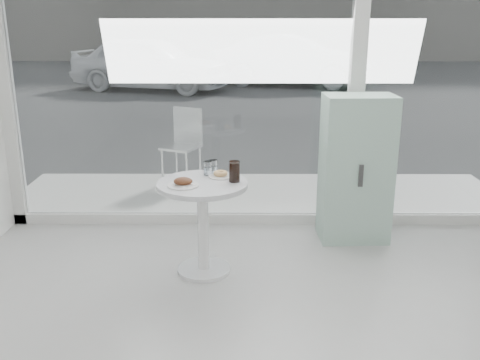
{
  "coord_description": "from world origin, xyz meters",
  "views": [
    {
      "loc": [
        -0.18,
        -2.12,
        2.01
      ],
      "look_at": [
        -0.2,
        1.7,
        0.85
      ],
      "focal_mm": 40.0,
      "sensor_mm": 36.0,
      "label": 1
    }
  ],
  "objects_px": {
    "plate_fritter": "(184,183)",
    "plate_donut": "(221,175)",
    "patio_chair": "(184,141)",
    "car_silver": "(293,61)",
    "car_white": "(150,63)",
    "water_tumbler_a": "(208,169)",
    "cola_glass": "(234,172)",
    "mint_cabinet": "(356,169)",
    "main_table": "(203,208)",
    "water_tumbler_b": "(213,168)"
  },
  "relations": [
    {
      "from": "plate_donut",
      "to": "water_tumbler_b",
      "type": "bearing_deg",
      "value": 122.76
    },
    {
      "from": "car_silver",
      "to": "plate_donut",
      "type": "distance_m",
      "value": 12.41
    },
    {
      "from": "main_table",
      "to": "plate_donut",
      "type": "bearing_deg",
      "value": 45.32
    },
    {
      "from": "mint_cabinet",
      "to": "water_tumbler_b",
      "type": "distance_m",
      "value": 1.38
    },
    {
      "from": "car_silver",
      "to": "water_tumbler_a",
      "type": "xyz_separation_m",
      "value": [
        -1.79,
        -12.23,
        0.06
      ]
    },
    {
      "from": "patio_chair",
      "to": "car_silver",
      "type": "xyz_separation_m",
      "value": [
        2.23,
        10.07,
        0.19
      ]
    },
    {
      "from": "patio_chair",
      "to": "water_tumbler_a",
      "type": "xyz_separation_m",
      "value": [
        0.44,
        -2.16,
        0.25
      ]
    },
    {
      "from": "car_white",
      "to": "plate_donut",
      "type": "relative_size",
      "value": 22.97
    },
    {
      "from": "plate_fritter",
      "to": "water_tumbler_a",
      "type": "relative_size",
      "value": 2.07
    },
    {
      "from": "plate_fritter",
      "to": "cola_glass",
      "type": "xyz_separation_m",
      "value": [
        0.39,
        0.12,
        0.05
      ]
    },
    {
      "from": "plate_donut",
      "to": "cola_glass",
      "type": "relative_size",
      "value": 1.18
    },
    {
      "from": "main_table",
      "to": "water_tumbler_b",
      "type": "xyz_separation_m",
      "value": [
        0.07,
        0.24,
        0.27
      ]
    },
    {
      "from": "plate_donut",
      "to": "plate_fritter",
      "type": "bearing_deg",
      "value": -138.18
    },
    {
      "from": "main_table",
      "to": "plate_donut",
      "type": "relative_size",
      "value": 3.91
    },
    {
      "from": "mint_cabinet",
      "to": "water_tumbler_b",
      "type": "height_order",
      "value": "mint_cabinet"
    },
    {
      "from": "car_white",
      "to": "plate_fritter",
      "type": "height_order",
      "value": "car_white"
    },
    {
      "from": "main_table",
      "to": "cola_glass",
      "type": "distance_m",
      "value": 0.39
    },
    {
      "from": "car_white",
      "to": "car_silver",
      "type": "height_order",
      "value": "car_white"
    },
    {
      "from": "car_silver",
      "to": "water_tumbler_a",
      "type": "bearing_deg",
      "value": -172.95
    },
    {
      "from": "cola_glass",
      "to": "main_table",
      "type": "bearing_deg",
      "value": -176.05
    },
    {
      "from": "plate_donut",
      "to": "car_white",
      "type": "bearing_deg",
      "value": 102.21
    },
    {
      "from": "patio_chair",
      "to": "car_silver",
      "type": "bearing_deg",
      "value": 101.33
    },
    {
      "from": "plate_fritter",
      "to": "plate_donut",
      "type": "height_order",
      "value": "plate_fritter"
    },
    {
      "from": "cola_glass",
      "to": "plate_fritter",
      "type": "bearing_deg",
      "value": -162.67
    },
    {
      "from": "water_tumbler_a",
      "to": "cola_glass",
      "type": "height_order",
      "value": "cola_glass"
    },
    {
      "from": "plate_fritter",
      "to": "cola_glass",
      "type": "relative_size",
      "value": 1.45
    },
    {
      "from": "plate_fritter",
      "to": "plate_donut",
      "type": "relative_size",
      "value": 1.23
    },
    {
      "from": "car_white",
      "to": "plate_fritter",
      "type": "bearing_deg",
      "value": -151.67
    },
    {
      "from": "mint_cabinet",
      "to": "car_white",
      "type": "height_order",
      "value": "car_white"
    },
    {
      "from": "plate_fritter",
      "to": "car_white",
      "type": "bearing_deg",
      "value": 100.65
    },
    {
      "from": "mint_cabinet",
      "to": "main_table",
      "type": "bearing_deg",
      "value": -154.29
    },
    {
      "from": "mint_cabinet",
      "to": "plate_fritter",
      "type": "bearing_deg",
      "value": -153.3
    },
    {
      "from": "car_white",
      "to": "plate_fritter",
      "type": "relative_size",
      "value": 18.75
    },
    {
      "from": "car_silver",
      "to": "plate_fritter",
      "type": "xyz_separation_m",
      "value": [
        -1.96,
        -12.54,
        0.04
      ]
    },
    {
      "from": "main_table",
      "to": "car_white",
      "type": "distance_m",
      "value": 11.68
    },
    {
      "from": "main_table",
      "to": "plate_fritter",
      "type": "relative_size",
      "value": 3.19
    },
    {
      "from": "cola_glass",
      "to": "water_tumbler_b",
      "type": "bearing_deg",
      "value": 128.52
    },
    {
      "from": "plate_fritter",
      "to": "mint_cabinet",
      "type": "bearing_deg",
      "value": 28.72
    },
    {
      "from": "car_silver",
      "to": "plate_donut",
      "type": "xyz_separation_m",
      "value": [
        -1.68,
        -12.29,
        0.03
      ]
    },
    {
      "from": "plate_donut",
      "to": "cola_glass",
      "type": "bearing_deg",
      "value": -47.34
    },
    {
      "from": "mint_cabinet",
      "to": "plate_donut",
      "type": "bearing_deg",
      "value": -156.85
    },
    {
      "from": "plate_fritter",
      "to": "patio_chair",
      "type": "bearing_deg",
      "value": 96.2
    },
    {
      "from": "main_table",
      "to": "water_tumbler_b",
      "type": "bearing_deg",
      "value": 72.98
    },
    {
      "from": "water_tumbler_a",
      "to": "plate_donut",
      "type": "bearing_deg",
      "value": -30.17
    },
    {
      "from": "cola_glass",
      "to": "patio_chair",
      "type": "bearing_deg",
      "value": 105.65
    },
    {
      "from": "car_white",
      "to": "main_table",
      "type": "bearing_deg",
      "value": -150.93
    },
    {
      "from": "patio_chair",
      "to": "water_tumbler_b",
      "type": "distance_m",
      "value": 2.19
    },
    {
      "from": "patio_chair",
      "to": "car_white",
      "type": "distance_m",
      "value": 9.29
    },
    {
      "from": "car_silver",
      "to": "water_tumbler_b",
      "type": "bearing_deg",
      "value": -172.8
    },
    {
      "from": "main_table",
      "to": "water_tumbler_b",
      "type": "height_order",
      "value": "water_tumbler_b"
    }
  ]
}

